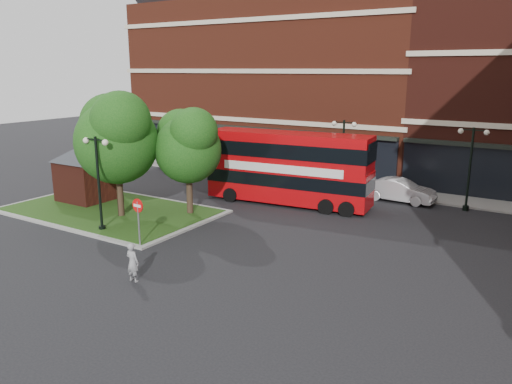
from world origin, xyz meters
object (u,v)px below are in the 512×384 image
Objects in this scene: woman at (133,262)px; car_white at (400,190)px; bus at (288,163)px; car_silver at (284,172)px.

car_white is at bearing -107.31° from woman.
woman is at bearing -94.30° from bus.
car_silver is (-3.79, 19.50, -0.17)m from woman.
car_white reaches higher than car_silver.
car_silver is at bearing 82.53° from car_white.
woman is 0.36× the size of car_white.
car_white is (5.46, 18.00, -0.07)m from woman.
car_white is at bearing -101.39° from car_silver.
car_white is (5.82, 4.25, -1.86)m from bus.
woman is (0.36, -13.75, -1.79)m from bus.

